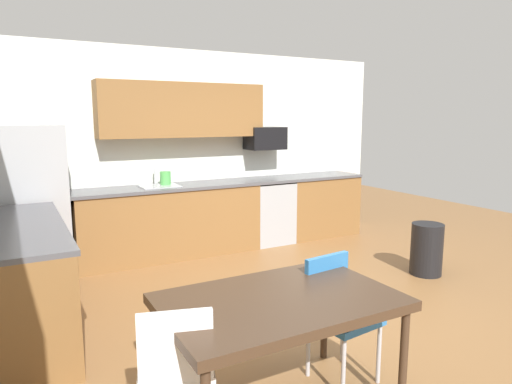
{
  "coord_description": "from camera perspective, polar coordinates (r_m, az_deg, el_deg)",
  "views": [
    {
      "loc": [
        -2.35,
        -3.3,
        1.81
      ],
      "look_at": [
        0.0,
        1.0,
        1.0
      ],
      "focal_mm": 31.86,
      "sensor_mm": 36.0,
      "label": 1
    }
  ],
  "objects": [
    {
      "name": "chair_far_side",
      "position": [
        2.63,
        -10.05,
        -20.5
      ],
      "size": [
        0.5,
        0.5,
        0.85
      ],
      "color": "white",
      "rests_on": "ground"
    },
    {
      "name": "oven_range",
      "position": [
        6.62,
        1.54,
        -2.43
      ],
      "size": [
        0.6,
        0.6,
        0.91
      ],
      "color": "#999BA0",
      "rests_on": "ground"
    },
    {
      "name": "kettle",
      "position": [
        5.96,
        -11.31,
        1.6
      ],
      "size": [
        0.14,
        0.14,
        0.2
      ],
      "primitive_type": "cylinder",
      "color": "#4CA54C",
      "rests_on": "countertop_back"
    },
    {
      "name": "upper_cabinets_back",
      "position": [
        6.08,
        -9.12,
        10.12
      ],
      "size": [
        2.2,
        0.34,
        0.7
      ],
      "primitive_type": "cube",
      "color": "brown"
    },
    {
      "name": "countertop_back",
      "position": [
        6.13,
        -5.84,
        1.0
      ],
      "size": [
        4.8,
        0.64,
        0.04
      ],
      "primitive_type": "cube",
      "color": "#4C4C51",
      "rests_on": "cabinet_run_back"
    },
    {
      "name": "cabinet_run_left",
      "position": [
        4.31,
        -26.89,
        -10.02
      ],
      "size": [
        0.6,
        2.0,
        0.9
      ],
      "primitive_type": "cube",
      "color": "brown",
      "rests_on": "ground"
    },
    {
      "name": "countertop_left",
      "position": [
        4.19,
        -27.36,
        -3.93
      ],
      "size": [
        0.64,
        2.0,
        0.04
      ],
      "primitive_type": "cube",
      "color": "#4C4C51",
      "rests_on": "cabinet_run_left"
    },
    {
      "name": "cabinet_run_back",
      "position": [
        6.03,
        -10.75,
        -3.82
      ],
      "size": [
        2.36,
        0.6,
        0.9
      ],
      "primitive_type": "cube",
      "color": "brown",
      "rests_on": "ground"
    },
    {
      "name": "cabinet_run_back_right",
      "position": [
        7.1,
        7.78,
        -1.74
      ],
      "size": [
        1.19,
        0.6,
        0.9
      ],
      "primitive_type": "cube",
      "color": "brown",
      "rests_on": "ground"
    },
    {
      "name": "wall_back",
      "position": [
        6.41,
        -7.13,
        5.2
      ],
      "size": [
        5.8,
        0.1,
        2.7
      ],
      "primitive_type": "cube",
      "color": "silver",
      "rests_on": "ground"
    },
    {
      "name": "trash_bin",
      "position": [
        5.65,
        20.63,
        -6.72
      ],
      "size": [
        0.36,
        0.36,
        0.6
      ],
      "primitive_type": "cylinder",
      "color": "black",
      "rests_on": "ground"
    },
    {
      "name": "refrigerator",
      "position": [
        5.6,
        -26.51,
        -1.35
      ],
      "size": [
        0.76,
        0.7,
        1.73
      ],
      "primitive_type": "cube",
      "color": "#9EA0A5",
      "rests_on": "ground"
    },
    {
      "name": "ground_plane",
      "position": [
        4.43,
        6.43,
        -14.76
      ],
      "size": [
        12.0,
        12.0,
        0.0
      ],
      "primitive_type": "plane",
      "color": "olive"
    },
    {
      "name": "microwave",
      "position": [
        6.57,
        1.14,
        6.76
      ],
      "size": [
        0.54,
        0.36,
        0.32
      ],
      "primitive_type": "cube",
      "color": "black"
    },
    {
      "name": "chair_near_table",
      "position": [
        3.3,
        10.14,
        -14.05
      ],
      "size": [
        0.44,
        0.44,
        0.85
      ],
      "color": "#2D72B7",
      "rests_on": "ground"
    },
    {
      "name": "sink_faucet",
      "position": [
        6.06,
        -12.57,
        1.86
      ],
      "size": [
        0.02,
        0.02,
        0.24
      ],
      "primitive_type": "cylinder",
      "color": "#B2B5BA",
      "rests_on": "countertop_back"
    },
    {
      "name": "sink_basin",
      "position": [
        5.91,
        -12.02,
        0.13
      ],
      "size": [
        0.48,
        0.4,
        0.14
      ],
      "primitive_type": "cube",
      "color": "#A5A8AD",
      "rests_on": "countertop_back"
    },
    {
      "name": "dining_table",
      "position": [
        2.8,
        2.97,
        -14.2
      ],
      "size": [
        1.4,
        0.9,
        0.75
      ],
      "color": "#422D1E",
      "rests_on": "ground"
    }
  ]
}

